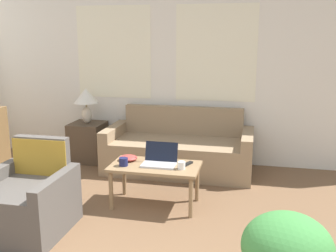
# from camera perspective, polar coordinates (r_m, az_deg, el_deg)

# --- Properties ---
(wall_back) EXTENTS (6.86, 0.06, 2.60)m
(wall_back) POSITION_cam_1_polar(r_m,az_deg,el_deg) (5.60, 0.24, 8.09)
(wall_back) COLOR white
(wall_back) RESTS_ON ground_plane
(couch) EXTENTS (1.94, 0.86, 0.82)m
(couch) POSITION_cam_1_polar(r_m,az_deg,el_deg) (5.31, 1.63, -3.68)
(couch) COLOR #937A5B
(couch) RESTS_ON ground_plane
(armchair) EXTENTS (0.75, 0.78, 0.83)m
(armchair) POSITION_cam_1_polar(r_m,az_deg,el_deg) (3.94, -19.58, -10.37)
(armchair) COLOR #514C47
(armchair) RESTS_ON ground_plane
(side_table) EXTENTS (0.47, 0.47, 0.56)m
(side_table) POSITION_cam_1_polar(r_m,az_deg,el_deg) (5.81, -11.52, -2.27)
(side_table) COLOR #4C3D2D
(side_table) RESTS_ON ground_plane
(table_lamp) EXTENTS (0.35, 0.35, 0.50)m
(table_lamp) POSITION_cam_1_polar(r_m,az_deg,el_deg) (5.69, -11.81, 3.86)
(table_lamp) COLOR beige
(table_lamp) RESTS_ON side_table
(coffee_table) EXTENTS (0.94, 0.52, 0.45)m
(coffee_table) POSITION_cam_1_polar(r_m,az_deg,el_deg) (4.18, -1.89, -6.42)
(coffee_table) COLOR #8E704C
(coffee_table) RESTS_ON ground_plane
(laptop) EXTENTS (0.35, 0.27, 0.22)m
(laptop) POSITION_cam_1_polar(r_m,az_deg,el_deg) (4.16, -1.21, -4.93)
(laptop) COLOR #B7B7BC
(laptop) RESTS_ON coffee_table
(cup_navy) EXTENTS (0.08, 0.08, 0.08)m
(cup_navy) POSITION_cam_1_polar(r_m,az_deg,el_deg) (4.02, 1.97, -5.73)
(cup_navy) COLOR white
(cup_navy) RESTS_ON coffee_table
(cup_yellow) EXTENTS (0.09, 0.09, 0.09)m
(cup_yellow) POSITION_cam_1_polar(r_m,az_deg,el_deg) (4.15, -6.48, -5.19)
(cup_yellow) COLOR #191E4C
(cup_yellow) RESTS_ON coffee_table
(snack_bowl) EXTENTS (0.20, 0.20, 0.06)m
(snack_bowl) POSITION_cam_1_polar(r_m,az_deg,el_deg) (4.32, -5.80, -4.63)
(snack_bowl) COLOR #B23D38
(snack_bowl) RESTS_ON coffee_table
(tv_remote) EXTENTS (0.10, 0.16, 0.02)m
(tv_remote) POSITION_cam_1_polar(r_m,az_deg,el_deg) (4.17, 2.87, -5.50)
(tv_remote) COLOR black
(tv_remote) RESTS_ON coffee_table
(potted_plant) EXTENTS (0.60, 0.60, 0.64)m
(potted_plant) POSITION_cam_1_polar(r_m,az_deg,el_deg) (2.84, 16.84, -17.00)
(potted_plant) COLOR #996B42
(potted_plant) RESTS_ON ground_plane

